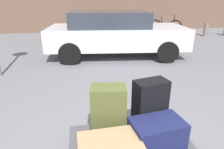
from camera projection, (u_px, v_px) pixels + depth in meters
The scene contains 9 objects.
luggage_cart at pixel (131, 149), 2.16m from camera, with size 1.33×0.89×0.34m.
duffel_bag_navy_front_left at pixel (157, 133), 2.08m from camera, with size 0.54×0.35×0.30m, color #191E47.
suitcase_olive_center at pixel (108, 111), 2.22m from camera, with size 0.39×0.24×0.59m, color #4C5128.
suitcase_black_rear_right at pixel (150, 105), 2.32m from camera, with size 0.38×0.21×0.61m, color black.
parked_car at pixel (115, 33), 6.38m from camera, with size 4.48×2.31×1.42m.
bicycle_leaning at pixel (165, 26), 10.65m from camera, with size 1.65×0.74×0.96m.
bollard_kerb_near at pixel (149, 31), 9.33m from camera, with size 0.21×0.21×0.66m, color #72665B.
bollard_kerb_mid at pixel (175, 31), 9.53m from camera, with size 0.21×0.21×0.66m, color #72665B.
bollard_kerb_far at pixel (206, 30), 9.80m from camera, with size 0.21×0.21×0.66m, color #72665B.
Camera 1 is at (-0.50, -1.66, 1.82)m, focal length 31.77 mm.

